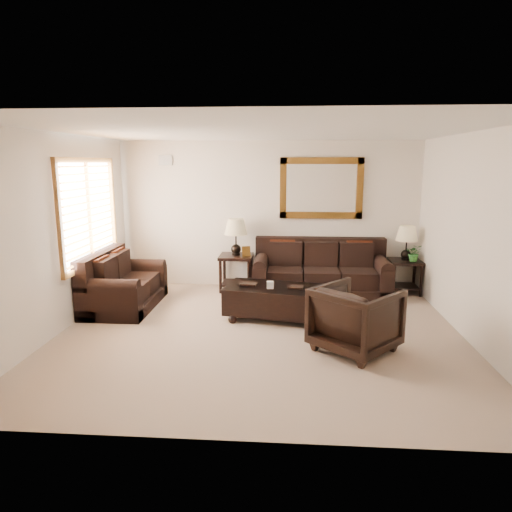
# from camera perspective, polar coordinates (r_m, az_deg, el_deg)

# --- Properties ---
(room) EXTENTS (5.51, 5.01, 2.71)m
(room) POSITION_cam_1_polar(r_m,az_deg,el_deg) (6.02, 0.47, 2.48)
(room) COLOR #826D5A
(room) RESTS_ON ground
(window) EXTENTS (0.07, 1.96, 1.66)m
(window) POSITION_cam_1_polar(r_m,az_deg,el_deg) (7.53, -20.10, 5.14)
(window) COLOR white
(window) RESTS_ON room
(mirror) EXTENTS (1.50, 0.06, 1.10)m
(mirror) POSITION_cam_1_polar(r_m,az_deg,el_deg) (8.43, 8.16, 8.38)
(mirror) COLOR #47280E
(mirror) RESTS_ON room
(air_vent) EXTENTS (0.25, 0.02, 0.18)m
(air_vent) POSITION_cam_1_polar(r_m,az_deg,el_deg) (8.72, -11.25, 11.67)
(air_vent) COLOR #999999
(air_vent) RESTS_ON room
(sofa) EXTENTS (2.36, 1.02, 0.97)m
(sofa) POSITION_cam_1_polar(r_m,az_deg,el_deg) (8.22, 8.06, -2.28)
(sofa) COLOR black
(sofa) RESTS_ON room
(loveseat) EXTENTS (0.96, 1.62, 0.91)m
(loveseat) POSITION_cam_1_polar(r_m,az_deg,el_deg) (7.70, -16.48, -3.71)
(loveseat) COLOR black
(loveseat) RESTS_ON room
(end_table_left) EXTENTS (0.60, 0.60, 1.32)m
(end_table_left) POSITION_cam_1_polar(r_m,az_deg,el_deg) (8.27, -2.51, 1.51)
(end_table_left) COLOR black
(end_table_left) RESTS_ON room
(end_table_right) EXTENTS (0.55, 0.55, 1.22)m
(end_table_right) POSITION_cam_1_polar(r_m,az_deg,el_deg) (8.51, 18.25, 0.77)
(end_table_right) COLOR black
(end_table_right) RESTS_ON room
(coffee_table) EXTENTS (1.55, 1.03, 0.61)m
(coffee_table) POSITION_cam_1_polar(r_m,az_deg,el_deg) (6.88, 2.25, -5.32)
(coffee_table) COLOR black
(coffee_table) RESTS_ON room
(armchair) EXTENTS (1.21, 1.20, 0.91)m
(armchair) POSITION_cam_1_polar(r_m,az_deg,el_deg) (5.79, 12.38, -7.32)
(armchair) COLOR black
(armchair) RESTS_ON floor
(potted_plant) EXTENTS (0.33, 0.35, 0.23)m
(potted_plant) POSITION_cam_1_polar(r_m,az_deg,el_deg) (8.46, 19.17, 0.14)
(potted_plant) COLOR #225A1F
(potted_plant) RESTS_ON end_table_right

